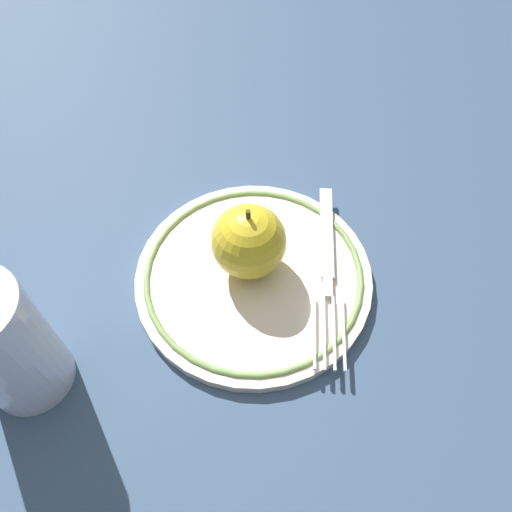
# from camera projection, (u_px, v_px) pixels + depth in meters

# --- Properties ---
(ground_plane) EXTENTS (2.00, 2.00, 0.00)m
(ground_plane) POSITION_uv_depth(u_px,v_px,m) (238.00, 272.00, 0.46)
(ground_plane) COLOR #374D6C
(plate) EXTENTS (0.21, 0.21, 0.01)m
(plate) POSITION_uv_depth(u_px,v_px,m) (256.00, 272.00, 0.45)
(plate) COLOR beige
(plate) RESTS_ON ground_plane
(apple_red_whole) EXTENTS (0.07, 0.07, 0.07)m
(apple_red_whole) POSITION_uv_depth(u_px,v_px,m) (249.00, 241.00, 0.43)
(apple_red_whole) COLOR gold
(apple_red_whole) RESTS_ON plate
(fork) EXTENTS (0.10, 0.18, 0.00)m
(fork) POSITION_uv_depth(u_px,v_px,m) (327.00, 264.00, 0.45)
(fork) COLOR silver
(fork) RESTS_ON plate
(drinking_glass) EXTENTS (0.07, 0.07, 0.12)m
(drinking_glass) POSITION_uv_depth(u_px,v_px,m) (4.00, 346.00, 0.36)
(drinking_glass) COLOR silver
(drinking_glass) RESTS_ON ground_plane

